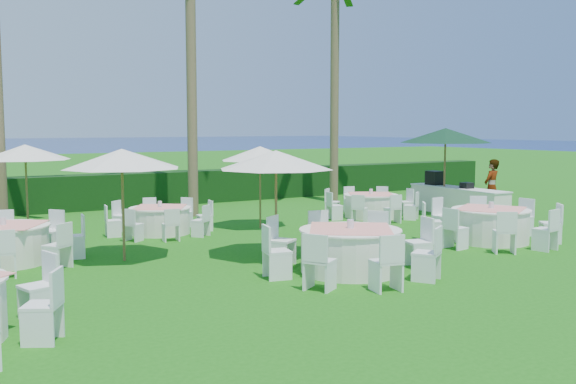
% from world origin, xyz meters
% --- Properties ---
extents(ground, '(120.00, 120.00, 0.00)m').
position_xyz_m(ground, '(0.00, 0.00, 0.00)').
color(ground, '#176010').
rests_on(ground, ground).
extents(hedge, '(34.00, 1.00, 1.20)m').
position_xyz_m(hedge, '(0.00, 12.00, 0.60)').
color(hedge, black).
rests_on(hedge, ground).
extents(banquet_table_b, '(3.49, 3.49, 1.04)m').
position_xyz_m(banquet_table_b, '(0.73, -0.40, 0.46)').
color(banquet_table_b, white).
rests_on(banquet_table_b, ground).
extents(banquet_table_c, '(3.34, 3.34, 1.00)m').
position_xyz_m(banquet_table_c, '(5.71, 0.52, 0.44)').
color(banquet_table_c, white).
rests_on(banquet_table_c, ground).
extents(banquet_table_d, '(3.24, 3.24, 0.97)m').
position_xyz_m(banquet_table_d, '(-4.97, 3.97, 0.43)').
color(banquet_table_d, white).
rests_on(banquet_table_d, ground).
extents(banquet_table_e, '(2.86, 2.86, 0.87)m').
position_xyz_m(banquet_table_e, '(-0.89, 5.91, 0.38)').
color(banquet_table_e, white).
rests_on(banquet_table_e, ground).
extents(banquet_table_f, '(2.96, 2.96, 0.90)m').
position_xyz_m(banquet_table_f, '(5.84, 5.44, 0.39)').
color(banquet_table_f, white).
rests_on(banquet_table_f, ground).
extents(umbrella_a, '(2.50, 2.50, 2.38)m').
position_xyz_m(umbrella_a, '(-2.74, 2.95, 2.17)').
color(umbrella_a, brown).
rests_on(umbrella_a, ground).
extents(umbrella_b, '(2.50, 2.50, 2.34)m').
position_xyz_m(umbrella_b, '(0.16, 1.52, 2.13)').
color(umbrella_b, brown).
rests_on(umbrella_b, ground).
extents(umbrella_c, '(2.36, 2.36, 2.37)m').
position_xyz_m(umbrella_c, '(-3.87, 7.99, 2.16)').
color(umbrella_c, brown).
rests_on(umbrella_c, ground).
extents(umbrella_d, '(2.23, 2.23, 2.30)m').
position_xyz_m(umbrella_d, '(1.86, 5.38, 2.10)').
color(umbrella_d, brown).
rests_on(umbrella_d, ground).
extents(umbrella_green, '(2.95, 2.95, 2.80)m').
position_xyz_m(umbrella_green, '(8.60, 5.06, 2.55)').
color(umbrella_green, brown).
rests_on(umbrella_green, ground).
extents(buffet_table, '(0.89, 3.81, 1.35)m').
position_xyz_m(buffet_table, '(8.74, 4.61, 0.47)').
color(buffet_table, white).
rests_on(buffet_table, ground).
extents(staff_person, '(0.75, 0.59, 1.80)m').
position_xyz_m(staff_person, '(9.56, 3.92, 0.90)').
color(staff_person, gray).
rests_on(staff_person, ground).
extents(palm_d, '(4.22, 4.38, 8.62)m').
position_xyz_m(palm_d, '(7.25, 9.47, 4.76)').
color(palm_d, brown).
rests_on(palm_d, ground).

